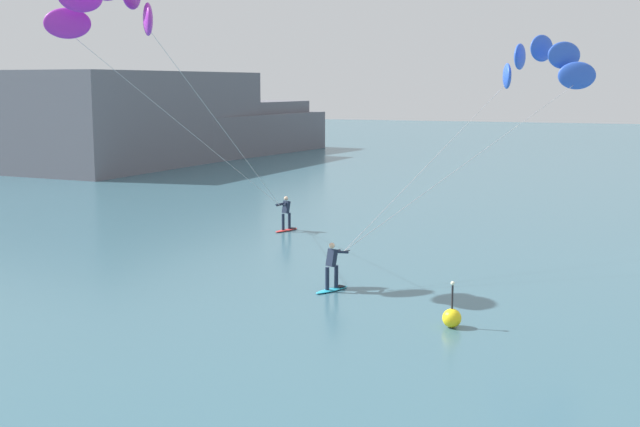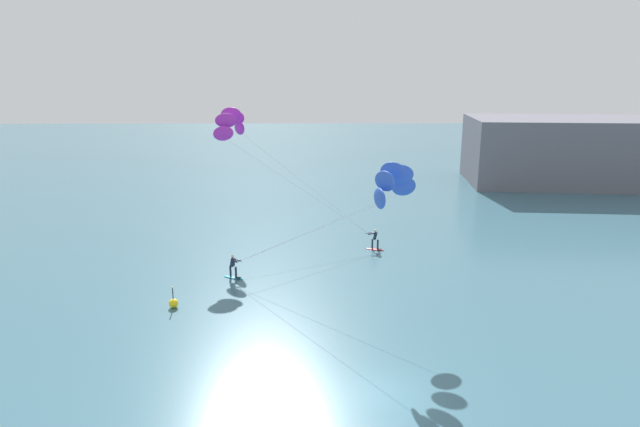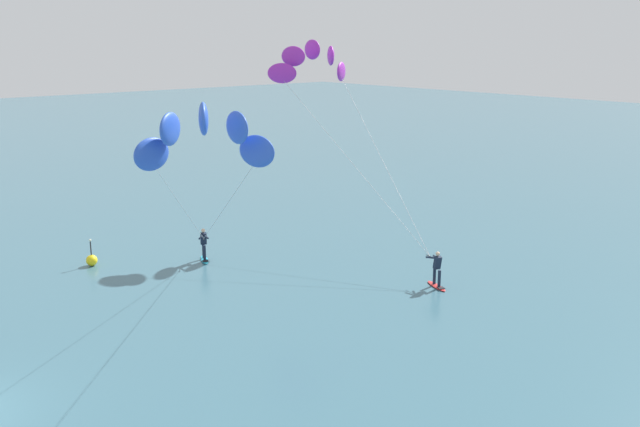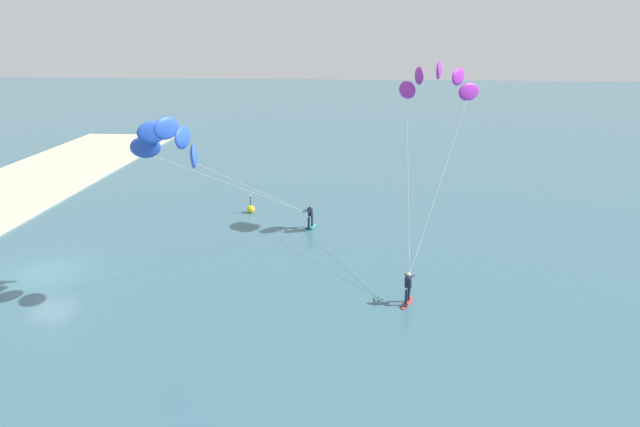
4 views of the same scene
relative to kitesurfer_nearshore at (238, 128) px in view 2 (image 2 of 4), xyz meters
The scene contains 5 objects.
ground_plane 25.43m from the kitesurfer_nearshore, 68.28° to the right, with size 240.00×240.00×0.00m, color #386070.
kitesurfer_nearshore is the anchor object (origin of this frame).
kitesurfer_mid_water 16.74m from the kitesurfer_nearshore, 54.02° to the right, with size 12.25×8.54×9.02m.
marker_buoy 15.78m from the kitesurfer_nearshore, 101.35° to the right, with size 0.56×0.56×1.38m.
distant_headland 48.32m from the kitesurfer_nearshore, 28.09° to the left, with size 37.31×16.96×8.00m.
Camera 2 is at (-2.88, -21.05, 14.01)m, focal length 30.66 mm.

